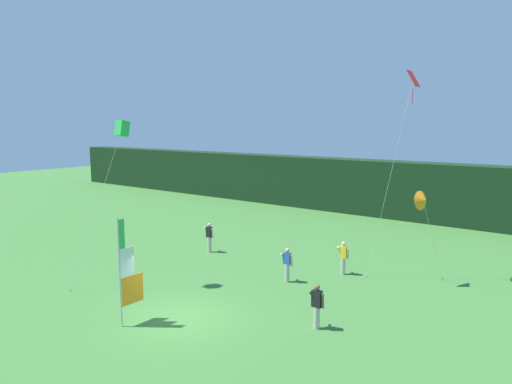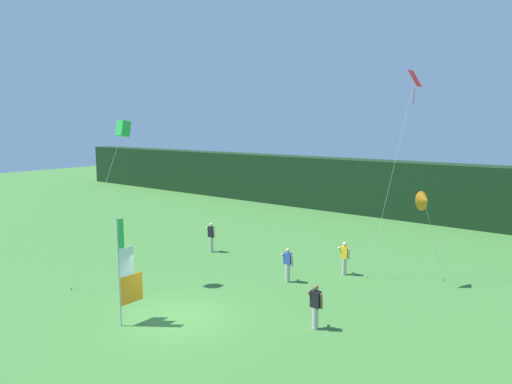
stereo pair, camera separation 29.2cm
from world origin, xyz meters
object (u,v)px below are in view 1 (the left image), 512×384
(banner_flag, at_px, (127,273))
(person_mid_field, at_px, (287,264))
(person_far_left, at_px, (209,237))
(kite_green_box_1, at_px, (122,129))
(kite_orange_delta_0, at_px, (423,201))
(person_near_banner, at_px, (343,257))
(kite_red_diamond_2, at_px, (410,92))
(person_far_right, at_px, (317,305))

(banner_flag, bearing_deg, person_mid_field, 74.84)
(person_far_left, relative_size, kite_green_box_1, 0.23)
(person_far_left, relative_size, kite_orange_delta_0, 0.39)
(banner_flag, bearing_deg, person_near_banner, 70.50)
(person_mid_field, bearing_deg, kite_green_box_1, -138.89)
(banner_flag, relative_size, kite_green_box_1, 0.54)
(kite_red_diamond_2, bearing_deg, person_far_left, -167.84)
(banner_flag, height_order, kite_red_diamond_2, kite_red_diamond_2)
(banner_flag, bearing_deg, kite_red_diamond_2, 61.79)
(banner_flag, bearing_deg, person_far_right, 34.26)
(kite_red_diamond_2, bearing_deg, person_mid_field, -136.47)
(banner_flag, bearing_deg, person_far_left, 115.94)
(person_far_left, height_order, kite_green_box_1, kite_green_box_1)
(kite_green_box_1, bearing_deg, person_far_right, 7.64)
(person_far_left, distance_m, kite_green_box_1, 8.81)
(kite_orange_delta_0, bearing_deg, person_mid_field, -146.99)
(person_near_banner, xyz_separation_m, person_far_right, (2.10, -6.10, 0.01))
(banner_flag, xyz_separation_m, person_mid_field, (1.99, 7.36, -1.06))
(person_mid_field, relative_size, person_far_left, 0.95)
(kite_orange_delta_0, bearing_deg, kite_green_box_1, -142.54)
(person_far_left, xyz_separation_m, person_far_right, (9.95, -5.09, -0.03))
(person_far_right, xyz_separation_m, kite_green_box_1, (-9.06, -1.21, 6.12))
(kite_green_box_1, height_order, kite_red_diamond_2, kite_red_diamond_2)
(kite_orange_delta_0, bearing_deg, person_far_left, -171.59)
(banner_flag, distance_m, person_near_banner, 10.58)
(person_far_left, bearing_deg, kite_green_box_1, -81.94)
(kite_green_box_1, xyz_separation_m, kite_red_diamond_2, (9.42, 8.53, 1.64))
(person_near_banner, xyz_separation_m, kite_green_box_1, (-6.96, -7.32, 6.12))
(banner_flag, bearing_deg, kite_orange_delta_0, 56.65)
(banner_flag, bearing_deg, kite_green_box_1, 142.83)
(person_near_banner, distance_m, kite_red_diamond_2, 8.23)
(banner_flag, height_order, person_mid_field, banner_flag)
(person_near_banner, relative_size, person_far_right, 0.99)
(banner_flag, height_order, kite_orange_delta_0, kite_orange_delta_0)
(person_far_right, xyz_separation_m, kite_orange_delta_0, (1.35, 6.76, 3.01))
(banner_flag, xyz_separation_m, kite_orange_delta_0, (6.97, 10.59, 1.96))
(kite_orange_delta_0, distance_m, kite_red_diamond_2, 4.88)
(person_near_banner, height_order, person_far_left, person_far_left)
(person_mid_field, height_order, person_far_right, person_far_right)
(person_mid_field, relative_size, kite_orange_delta_0, 0.37)
(person_mid_field, xyz_separation_m, person_far_left, (-6.33, 1.56, 0.05))
(banner_flag, relative_size, person_mid_field, 2.50)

